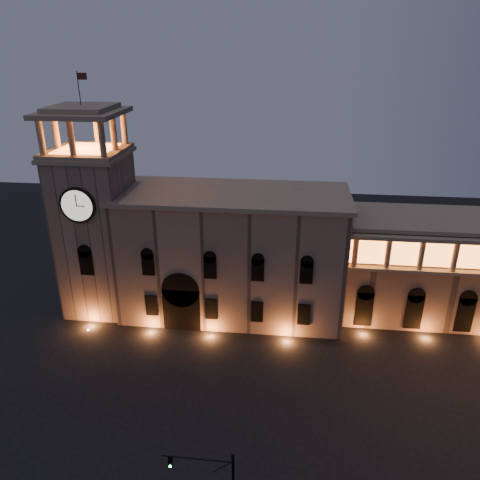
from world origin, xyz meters
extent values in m
plane|color=black|center=(0.00, 0.00, 0.00)|extent=(160.00, 160.00, 0.00)
cube|color=#8B705B|center=(-2.00, 22.00, 8.50)|extent=(30.00, 12.00, 17.00)
cube|color=gray|center=(-2.00, 22.00, 17.30)|extent=(30.80, 12.80, 0.60)
cube|color=black|center=(-8.00, 16.60, 3.00)|extent=(5.00, 1.40, 6.00)
cylinder|color=black|center=(-8.00, 16.60, 6.00)|extent=(5.00, 1.40, 5.00)
cube|color=orange|center=(-8.00, 16.40, 2.80)|extent=(4.20, 0.20, 5.00)
cube|color=#8B705B|center=(-20.50, 21.00, 11.00)|extent=(9.00, 9.00, 22.00)
cube|color=gray|center=(-20.50, 21.00, 22.25)|extent=(9.80, 9.80, 0.50)
cylinder|color=black|center=(-20.50, 16.32, 17.00)|extent=(4.60, 0.35, 4.60)
cylinder|color=beige|center=(-20.50, 16.18, 17.00)|extent=(4.00, 0.12, 4.00)
cube|color=gray|center=(-20.50, 21.00, 22.75)|extent=(9.40, 9.40, 0.50)
cube|color=orange|center=(-20.50, 21.00, 23.05)|extent=(6.80, 6.80, 0.15)
cylinder|color=gray|center=(-24.30, 17.20, 25.10)|extent=(0.76, 0.76, 4.20)
cylinder|color=gray|center=(-20.50, 17.20, 25.10)|extent=(0.76, 0.76, 4.20)
cylinder|color=gray|center=(-16.70, 17.20, 25.10)|extent=(0.76, 0.76, 4.20)
cylinder|color=gray|center=(-24.30, 24.80, 25.10)|extent=(0.76, 0.76, 4.20)
cylinder|color=gray|center=(-20.50, 24.80, 25.10)|extent=(0.76, 0.76, 4.20)
cylinder|color=gray|center=(-16.70, 24.80, 25.10)|extent=(0.76, 0.76, 4.20)
cylinder|color=gray|center=(-24.30, 21.00, 25.10)|extent=(0.76, 0.76, 4.20)
cylinder|color=gray|center=(-16.70, 21.00, 25.10)|extent=(0.76, 0.76, 4.20)
cube|color=gray|center=(-20.50, 21.00, 27.50)|extent=(9.80, 9.80, 0.60)
cube|color=gray|center=(-20.50, 21.00, 28.10)|extent=(7.50, 7.50, 0.60)
cylinder|color=black|center=(-20.50, 21.00, 30.40)|extent=(0.10, 0.10, 4.00)
plane|color=#4C1A15|center=(-19.90, 21.00, 31.80)|extent=(1.20, 0.00, 1.20)
cylinder|color=gray|center=(14.00, 18.50, 11.50)|extent=(0.70, 0.70, 4.00)
cylinder|color=gray|center=(18.00, 18.50, 11.50)|extent=(0.70, 0.70, 4.00)
cylinder|color=gray|center=(22.00, 18.50, 11.50)|extent=(0.70, 0.70, 4.00)
cylinder|color=gray|center=(26.00, 18.50, 11.50)|extent=(0.70, 0.70, 4.00)
sphere|color=black|center=(2.27, -10.72, 7.68)|extent=(0.30, 0.30, 0.30)
cylinder|color=black|center=(-0.44, -10.72, 7.03)|extent=(5.41, 0.13, 0.13)
cube|color=black|center=(-2.49, -10.72, 6.49)|extent=(0.32, 0.30, 0.92)
cylinder|color=#0CE53F|center=(-2.49, -10.90, 6.19)|extent=(0.19, 0.09, 0.19)
camera|label=1|loc=(5.62, -35.82, 35.78)|focal=35.00mm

